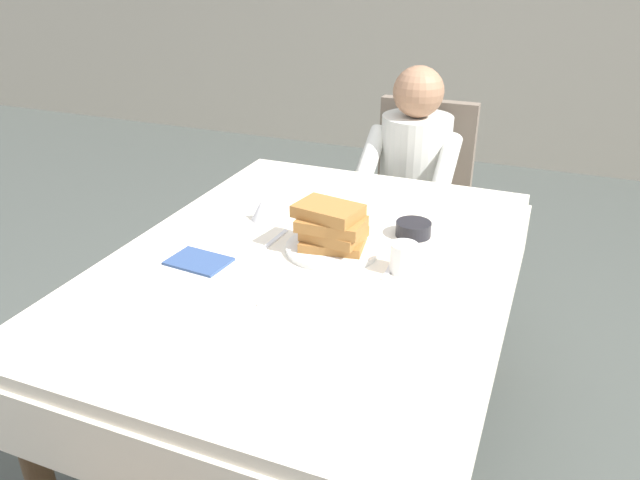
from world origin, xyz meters
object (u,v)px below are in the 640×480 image
object	(u,v)px
bowl_butter	(413,229)
fork_left_of_plate	(272,242)
chair_diner	(418,191)
diner_person	(412,173)
syrup_pitcher	(263,209)
plate_breakfast	(333,248)
breakfast_stack	(332,227)
cup_coffee	(405,258)
dining_table_main	(311,283)
knife_right_of_plate	(392,264)
spoon_near_edge	(287,306)

from	to	relation	value
bowl_butter	fork_left_of_plate	xyz separation A→B (m)	(-0.39, -0.21, -0.02)
chair_diner	diner_person	world-z (taller)	diner_person
syrup_pitcher	fork_left_of_plate	size ratio (longest dim) A/B	0.44
chair_diner	plate_breakfast	world-z (taller)	chair_diner
chair_diner	plate_breakfast	bearing A→B (deg)	89.84
breakfast_stack	cup_coffee	distance (m)	0.24
plate_breakfast	cup_coffee	size ratio (longest dim) A/B	2.48
plate_breakfast	dining_table_main	bearing A→B (deg)	-126.01
chair_diner	syrup_pitcher	size ratio (longest dim) A/B	11.62
breakfast_stack	syrup_pitcher	size ratio (longest dim) A/B	2.74
plate_breakfast	bowl_butter	size ratio (longest dim) A/B	2.55
bowl_butter	fork_left_of_plate	size ratio (longest dim) A/B	0.61
fork_left_of_plate	knife_right_of_plate	xyz separation A→B (m)	(0.38, 0.00, 0.00)
breakfast_stack	cup_coffee	bearing A→B (deg)	-10.48
fork_left_of_plate	spoon_near_edge	xyz separation A→B (m)	(0.20, -0.32, 0.00)
dining_table_main	spoon_near_edge	xyz separation A→B (m)	(0.05, -0.27, 0.09)
spoon_near_edge	chair_diner	bearing A→B (deg)	74.09
chair_diner	bowl_butter	size ratio (longest dim) A/B	8.45
spoon_near_edge	knife_right_of_plate	bearing A→B (deg)	43.84
diner_person	breakfast_stack	size ratio (longest dim) A/B	5.12
fork_left_of_plate	knife_right_of_plate	world-z (taller)	same
knife_right_of_plate	syrup_pitcher	bearing A→B (deg)	71.66
dining_table_main	plate_breakfast	world-z (taller)	plate_breakfast
bowl_butter	syrup_pitcher	bearing A→B (deg)	-172.24
diner_person	fork_left_of_plate	distance (m)	0.99
dining_table_main	knife_right_of_plate	world-z (taller)	knife_right_of_plate
dining_table_main	chair_diner	size ratio (longest dim) A/B	1.64
fork_left_of_plate	syrup_pitcher	bearing A→B (deg)	39.02
dining_table_main	diner_person	size ratio (longest dim) A/B	1.36
syrup_pitcher	spoon_near_edge	xyz separation A→B (m)	(0.30, -0.46, -0.04)
knife_right_of_plate	spoon_near_edge	world-z (taller)	same
cup_coffee	bowl_butter	size ratio (longest dim) A/B	1.03
dining_table_main	plate_breakfast	xyz separation A→B (m)	(0.05, 0.06, 0.10)
cup_coffee	bowl_butter	distance (m)	0.24
syrup_pitcher	fork_left_of_plate	xyz separation A→B (m)	(0.10, -0.14, -0.04)
plate_breakfast	syrup_pitcher	size ratio (longest dim) A/B	3.50
bowl_butter	syrup_pitcher	distance (m)	0.49
bowl_butter	diner_person	bearing A→B (deg)	104.22
dining_table_main	fork_left_of_plate	bearing A→B (deg)	163.55
chair_diner	breakfast_stack	distance (m)	1.15
chair_diner	plate_breakfast	distance (m)	1.13
plate_breakfast	bowl_butter	bearing A→B (deg)	44.43
chair_diner	bowl_butter	bearing A→B (deg)	101.87
plate_breakfast	knife_right_of_plate	bearing A→B (deg)	-6.01
plate_breakfast	cup_coffee	distance (m)	0.24
diner_person	bowl_butter	distance (m)	0.79
cup_coffee	spoon_near_edge	world-z (taller)	cup_coffee
plate_breakfast	chair_diner	bearing A→B (deg)	89.84
dining_table_main	breakfast_stack	bearing A→B (deg)	53.50
chair_diner	cup_coffee	bearing A→B (deg)	101.12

